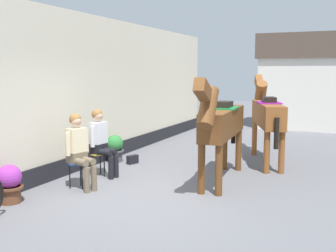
# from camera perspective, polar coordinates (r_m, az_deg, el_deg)

# --- Properties ---
(ground_plane) EXTENTS (40.00, 40.00, 0.00)m
(ground_plane) POSITION_cam_1_polar(r_m,az_deg,el_deg) (9.98, 6.31, -4.84)
(ground_plane) COLOR slate
(pub_facade_wall) EXTENTS (0.34, 14.00, 3.40)m
(pub_facade_wall) POSITION_cam_1_polar(r_m,az_deg,el_deg) (9.54, -11.17, 3.82)
(pub_facade_wall) COLOR beige
(pub_facade_wall) RESTS_ON ground_plane
(distant_cottage) EXTENTS (3.40, 2.60, 3.50)m
(distant_cottage) POSITION_cam_1_polar(r_m,az_deg,el_deg) (16.48, 18.66, 6.04)
(distant_cottage) COLOR silver
(distant_cottage) RESTS_ON ground_plane
(seated_visitor_near) EXTENTS (0.61, 0.48, 1.39)m
(seated_visitor_near) POSITION_cam_1_polar(r_m,az_deg,el_deg) (7.65, -12.31, -2.88)
(seated_visitor_near) COLOR #194C99
(seated_visitor_near) RESTS_ON ground_plane
(seated_visitor_far) EXTENTS (0.61, 0.49, 1.39)m
(seated_visitor_far) POSITION_cam_1_polar(r_m,az_deg,el_deg) (8.46, -9.33, -1.81)
(seated_visitor_far) COLOR gold
(seated_visitor_far) RESTS_ON ground_plane
(saddled_horse_near) EXTENTS (0.60, 3.00, 2.06)m
(saddled_horse_near) POSITION_cam_1_polar(r_m,az_deg,el_deg) (7.89, 7.42, 0.36)
(saddled_horse_near) COLOR brown
(saddled_horse_near) RESTS_ON ground_plane
(saddled_horse_far) EXTENTS (1.26, 2.87, 2.06)m
(saddled_horse_far) POSITION_cam_1_polar(r_m,az_deg,el_deg) (9.88, 13.59, 1.68)
(saddled_horse_far) COLOR brown
(saddled_horse_far) RESTS_ON ground_plane
(flower_planter_near) EXTENTS (0.43, 0.43, 0.64)m
(flower_planter_near) POSITION_cam_1_polar(r_m,az_deg,el_deg) (7.25, -21.19, -7.41)
(flower_planter_near) COLOR brown
(flower_planter_near) RESTS_ON ground_plane
(flower_planter_far) EXTENTS (0.43, 0.43, 0.64)m
(flower_planter_far) POSITION_cam_1_polar(r_m,az_deg,el_deg) (9.87, -7.42, -3.02)
(flower_planter_far) COLOR #4C4C51
(flower_planter_far) RESTS_ON ground_plane
(satchel_bag) EXTENTS (0.21, 0.30, 0.20)m
(satchel_bag) POSITION_cam_1_polar(r_m,az_deg,el_deg) (9.64, -4.96, -4.66)
(satchel_bag) COLOR black
(satchel_bag) RESTS_ON ground_plane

